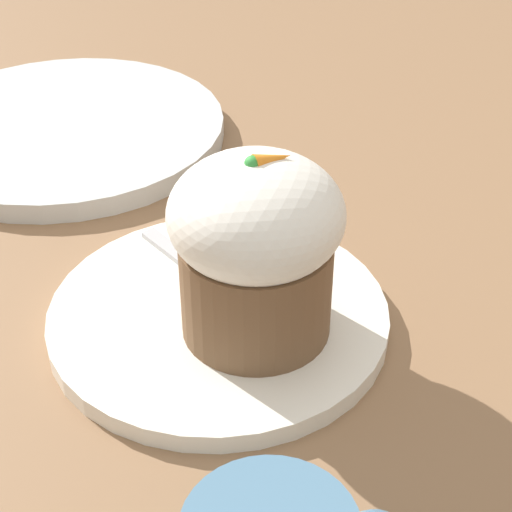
% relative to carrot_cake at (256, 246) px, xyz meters
% --- Properties ---
extents(ground_plane, '(4.00, 4.00, 0.00)m').
position_rel_carrot_cake_xyz_m(ground_plane, '(-0.01, 0.03, -0.07)').
color(ground_plane, '#846042').
extents(dessert_plate, '(0.21, 0.21, 0.01)m').
position_rel_carrot_cake_xyz_m(dessert_plate, '(-0.01, 0.03, -0.07)').
color(dessert_plate, white).
rests_on(dessert_plate, ground_plane).
extents(carrot_cake, '(0.10, 0.10, 0.12)m').
position_rel_carrot_cake_xyz_m(carrot_cake, '(0.00, 0.00, 0.00)').
color(carrot_cake, brown).
rests_on(carrot_cake, dessert_plate).
extents(spoon, '(0.05, 0.13, 0.01)m').
position_rel_carrot_cake_xyz_m(spoon, '(-0.01, 0.04, -0.06)').
color(spoon, '#B7B7BC').
rests_on(spoon, dessert_plate).
extents(side_plate, '(0.27, 0.27, 0.02)m').
position_rel_carrot_cake_xyz_m(side_plate, '(-0.03, 0.31, -0.06)').
color(side_plate, silver).
rests_on(side_plate, ground_plane).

